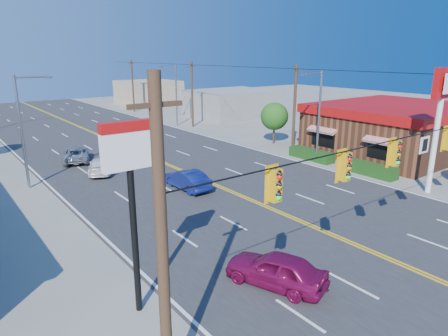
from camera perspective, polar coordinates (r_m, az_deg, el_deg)
ground at (r=20.62m, az=23.25°, el=-12.35°), size 160.00×160.00×0.00m
road at (r=34.05m, az=-7.02°, el=0.01°), size 20.00×120.00×0.06m
signal_span at (r=18.81m, az=24.69°, el=0.81°), size 24.32×0.34×9.00m
kfc at (r=42.17m, az=23.16°, el=5.22°), size 16.30×12.40×4.70m
kfc_pylon at (r=30.21m, az=28.50°, el=7.83°), size 2.20×0.36×8.50m
pizza_hut_sign at (r=14.11m, az=-13.20°, el=-1.59°), size 1.90×0.30×6.85m
streetlight_se at (r=35.52m, az=13.24°, el=7.78°), size 2.55×0.25×8.00m
streetlight_ne at (r=53.95m, az=-7.02°, el=10.76°), size 2.55×0.25×8.00m
streetlight_sw at (r=31.25m, az=-26.67°, el=5.42°), size 2.55×0.25×8.00m
utility_pole_near at (r=39.21m, az=10.02°, el=8.24°), size 0.28×0.28×8.40m
utility_pole_mid at (r=53.02m, az=-4.56°, el=10.40°), size 0.28×0.28×8.40m
utility_pole_far at (r=68.79m, az=-12.90°, el=11.33°), size 0.28×0.28×8.40m
tree_kfc_rear at (r=43.07m, az=7.22°, el=7.33°), size 2.94×2.94×4.41m
bld_east_mid at (r=62.17m, az=1.14°, el=9.23°), size 12.00×10.00×4.00m
bld_east_far at (r=79.08m, az=-10.74°, el=10.56°), size 10.00×10.00×4.40m
car_magenta at (r=17.14m, az=7.41°, el=-14.32°), size 3.11×4.58×1.45m
car_blue at (r=28.45m, az=-5.28°, el=-1.76°), size 1.58×4.26×1.39m
car_white at (r=33.60m, az=-17.26°, el=0.22°), size 3.24×4.59×1.23m
car_silver at (r=38.01m, az=-20.38°, el=1.76°), size 3.45×5.05×1.28m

